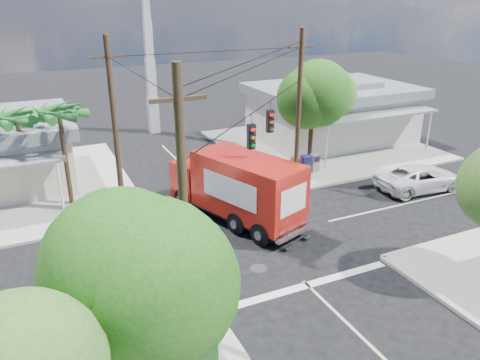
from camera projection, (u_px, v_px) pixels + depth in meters
ground at (258, 237)px, 22.02m from camera, size 120.00×120.00×0.00m
sidewalk_ne at (320, 145)px, 35.44m from camera, size 14.12×14.12×0.14m
sidewalk_nw at (4, 192)px, 26.89m from camera, size 14.12×14.12×0.14m
road_markings at (273, 252)px, 20.77m from camera, size 32.00×32.00×0.01m
building_ne at (332, 111)px, 36.16m from camera, size 11.80×10.20×4.50m
radio_tower at (150, 63)px, 37.00m from camera, size 0.80×0.80×17.00m
tree_sw_front at (145, 274)px, 11.32m from camera, size 3.88×3.78×6.03m
tree_ne_front at (313, 98)px, 28.80m from camera, size 4.21×4.14×6.66m
tree_ne_back at (327, 97)px, 31.89m from camera, size 3.77×3.66×5.82m
palm_nw_front at (59, 114)px, 23.54m from camera, size 3.01×3.08×5.59m
palm_nw_back at (17, 119)px, 24.16m from camera, size 3.01×3.08×5.19m
utility_poles at (212, 137)px, 21.03m from camera, size 12.00×10.68×9.00m
picket_fence at (111, 352)px, 13.98m from camera, size 5.94×0.06×1.00m
vending_boxes at (305, 164)px, 29.54m from camera, size 1.90×0.50×1.10m
delivery_truck at (237, 187)px, 23.24m from camera, size 4.89×8.22×3.42m
parked_car at (420, 178)px, 27.22m from camera, size 5.43×2.79×1.47m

